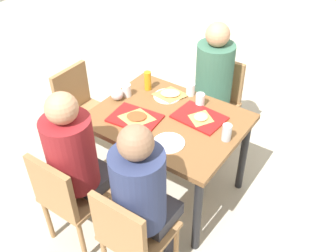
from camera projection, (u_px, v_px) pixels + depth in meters
name	position (u px, v px, depth m)	size (l,w,h in m)	color
ground_plane	(168.00, 189.00, 3.26)	(10.00, 10.00, 0.02)	#B2AD9E
main_table	(168.00, 129.00, 2.84)	(1.10, 0.85, 0.76)	brown
chair_near_left	(67.00, 195.00, 2.54)	(0.40, 0.40, 0.84)	#9E7247
chair_near_right	(131.00, 234.00, 2.30)	(0.40, 0.40, 0.84)	#9E7247
chair_far_side	(217.00, 98.00, 3.47)	(0.40, 0.40, 0.84)	#9E7247
chair_left_end	(81.00, 107.00, 3.36)	(0.40, 0.40, 0.84)	#9E7247
person_in_red	(77.00, 157.00, 2.48)	(0.32, 0.42, 1.25)	#383842
person_in_brown_jacket	(143.00, 192.00, 2.24)	(0.32, 0.42, 1.25)	#383842
person_far_side	(212.00, 81.00, 3.23)	(0.32, 0.42, 1.25)	#383842
tray_red_near	(135.00, 118.00, 2.77)	(0.36, 0.26, 0.02)	red
tray_red_far	(199.00, 117.00, 2.77)	(0.36, 0.26, 0.02)	red
paper_plate_center	(167.00, 96.00, 3.00)	(0.22, 0.22, 0.01)	white
paper_plate_near_edge	(169.00, 143.00, 2.56)	(0.22, 0.22, 0.01)	white
pizza_slice_a	(137.00, 117.00, 2.75)	(0.27, 0.25, 0.02)	tan
pizza_slice_b	(201.00, 117.00, 2.75)	(0.18, 0.19, 0.02)	tan
pizza_slice_c	(170.00, 94.00, 3.01)	(0.28, 0.27, 0.02)	#C68C47
plastic_cup_a	(191.00, 89.00, 3.00)	(0.07, 0.07, 0.10)	white
plastic_cup_b	(141.00, 140.00, 2.50)	(0.07, 0.07, 0.10)	white
plastic_cup_c	(127.00, 90.00, 2.99)	(0.07, 0.07, 0.10)	white
plastic_cup_d	(200.00, 100.00, 2.88)	(0.07, 0.07, 0.10)	white
soda_can	(227.00, 132.00, 2.55)	(0.07, 0.07, 0.12)	#B7BCC6
condiment_bottle	(148.00, 81.00, 3.04)	(0.06, 0.06, 0.16)	orange
foil_bundle	(117.00, 94.00, 2.94)	(0.10, 0.10, 0.10)	silver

